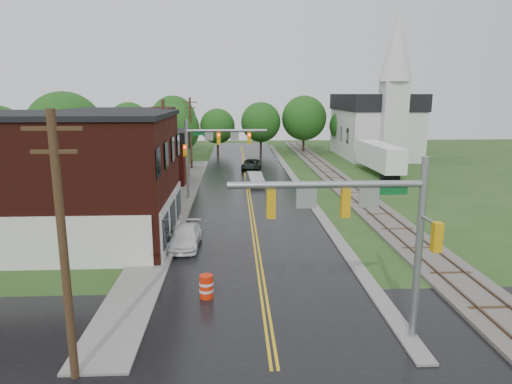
{
  "coord_description": "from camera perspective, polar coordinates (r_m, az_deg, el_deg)",
  "views": [
    {
      "loc": [
        -1.33,
        -14.06,
        9.42
      ],
      "look_at": [
        -0.02,
        13.35,
        3.5
      ],
      "focal_mm": 32.0,
      "sensor_mm": 36.0,
      "label": 1
    }
  ],
  "objects": [
    {
      "name": "sedan_silver",
      "position": [
        47.85,
        -0.14,
        1.66
      ],
      "size": [
        1.97,
        4.34,
        1.38
      ],
      "primitive_type": "imported",
      "rotation": [
        0.0,
        0.0,
        0.12
      ],
      "color": "#AEADB2",
      "rests_on": "ground"
    },
    {
      "name": "tree_left_c",
      "position": [
        55.61,
        -15.85,
        6.65
      ],
      "size": [
        6.0,
        6.0,
        7.65
      ],
      "color": "black",
      "rests_on": "ground"
    },
    {
      "name": "church",
      "position": [
        71.16,
        14.89,
        8.89
      ],
      "size": [
        10.4,
        18.4,
        20.0
      ],
      "color": "silver",
      "rests_on": "ground"
    },
    {
      "name": "construction_barrel",
      "position": [
        21.94,
        -6.22,
        -11.69
      ],
      "size": [
        0.76,
        0.76,
        1.14
      ],
      "primitive_type": "cylinder",
      "rotation": [
        0.0,
        0.0,
        0.21
      ],
      "color": "red",
      "rests_on": "ground"
    },
    {
      "name": "traffic_signal_near",
      "position": [
        17.34,
        13.46,
        -3.04
      ],
      "size": [
        7.34,
        0.3,
        7.2
      ],
      "color": "gray",
      "rests_on": "ground"
    },
    {
      "name": "utility_pole_b",
      "position": [
        36.77,
        -11.31,
        4.6
      ],
      "size": [
        1.8,
        0.28,
        9.0
      ],
      "color": "#382616",
      "rests_on": "ground"
    },
    {
      "name": "cross_road",
      "position": [
        18.67,
        1.82,
        -18.14
      ],
      "size": [
        60.0,
        9.0,
        0.02
      ],
      "primitive_type": "cube",
      "color": "black",
      "rests_on": "ground"
    },
    {
      "name": "sidewalk_left",
      "position": [
        40.47,
        -9.58,
        -1.46
      ],
      "size": [
        2.4,
        50.0,
        0.12
      ],
      "primitive_type": "cube",
      "color": "gray",
      "rests_on": "ground"
    },
    {
      "name": "ground",
      "position": [
        16.98,
        2.39,
        -21.54
      ],
      "size": [
        160.0,
        160.0,
        0.0
      ],
      "primitive_type": "plane",
      "color": "#2A491C",
      "rests_on": "ground"
    },
    {
      "name": "yellow_house",
      "position": [
        41.68,
        -16.15,
        3.11
      ],
      "size": [
        8.0,
        7.0,
        6.4
      ],
      "primitive_type": "cube",
      "color": "tan",
      "rests_on": "ground"
    },
    {
      "name": "pickup_white",
      "position": [
        29.04,
        -8.82,
        -5.57
      ],
      "size": [
        1.96,
        4.49,
        1.29
      ],
      "primitive_type": "imported",
      "rotation": [
        0.0,
        0.0,
        -0.04
      ],
      "color": "white",
      "rests_on": "ground"
    },
    {
      "name": "main_road",
      "position": [
        45.08,
        -0.99,
        0.11
      ],
      "size": [
        10.0,
        90.0,
        0.02
      ],
      "primitive_type": "cube",
      "color": "black",
      "rests_on": "ground"
    },
    {
      "name": "suv_dark",
      "position": [
        57.54,
        -0.59,
        3.43
      ],
      "size": [
        2.83,
        5.07,
        1.34
      ],
      "primitive_type": "imported",
      "rotation": [
        0.0,
        0.0,
        -0.13
      ],
      "color": "black",
      "rests_on": "ground"
    },
    {
      "name": "utility_pole_a",
      "position": [
        15.8,
        -22.98,
        -6.13
      ],
      "size": [
        1.8,
        0.28,
        9.0
      ],
      "color": "#382616",
      "rests_on": "ground"
    },
    {
      "name": "utility_pole_c",
      "position": [
        58.51,
        -8.17,
        7.45
      ],
      "size": [
        1.8,
        0.28,
        9.0
      ],
      "color": "#382616",
      "rests_on": "ground"
    },
    {
      "name": "semi_trailer",
      "position": [
        56.31,
        15.18,
        4.34
      ],
      "size": [
        2.74,
        11.27,
        3.6
      ],
      "color": "black",
      "rests_on": "ground"
    },
    {
      "name": "brick_building",
      "position": [
        31.57,
        -23.39,
        1.56
      ],
      "size": [
        14.3,
        10.3,
        8.3
      ],
      "color": "#43150E",
      "rests_on": "ground"
    },
    {
      "name": "darkred_building",
      "position": [
        50.34,
        -12.65,
        3.63
      ],
      "size": [
        7.0,
        6.0,
        4.4
      ],
      "primitive_type": "cube",
      "color": "#3F0F0C",
      "rests_on": "ground"
    },
    {
      "name": "tree_left_e",
      "position": [
        60.6,
        -9.95,
        7.64
      ],
      "size": [
        6.4,
        6.4,
        8.16
      ],
      "color": "black",
      "rests_on": "ground"
    },
    {
      "name": "traffic_signal_far",
      "position": [
        41.35,
        -5.72,
        5.94
      ],
      "size": [
        7.34,
        0.43,
        7.2
      ],
      "color": "gray",
      "rests_on": "ground"
    },
    {
      "name": "railroad",
      "position": [
        51.21,
        10.09,
        1.5
      ],
      "size": [
        3.2,
        80.0,
        0.3
      ],
      "color": "#59544C",
      "rests_on": "ground"
    },
    {
      "name": "curb_right",
      "position": [
        50.41,
        4.98,
        1.36
      ],
      "size": [
        0.8,
        70.0,
        0.12
      ],
      "primitive_type": "cube",
      "color": "gray",
      "rests_on": "ground"
    },
    {
      "name": "tree_left_b",
      "position": [
        48.98,
        -22.61,
        6.91
      ],
      "size": [
        7.6,
        7.6,
        9.69
      ],
      "color": "black",
      "rests_on": "ground"
    }
  ]
}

